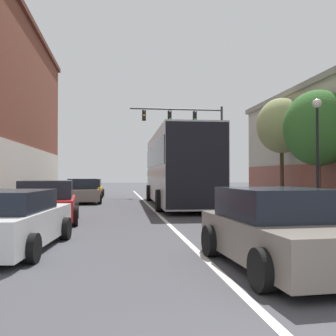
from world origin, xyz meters
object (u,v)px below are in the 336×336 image
Objects in this scene: parked_car_left_mid at (89,189)px; parked_car_left_far at (82,192)px; traffic_signal_gantry at (193,130)px; street_tree_near at (318,128)px; hatchback_foreground at (280,230)px; bus at (177,166)px; parked_car_left_distant at (6,221)px; street_lamp at (317,145)px; street_tree_far at (282,126)px; parked_car_left_near at (47,203)px.

parked_car_left_far is (-0.03, -5.94, 0.04)m from parked_car_left_mid.
traffic_signal_gantry is 14.48m from street_tree_near.
hatchback_foreground is 0.92× the size of parked_car_left_mid.
bus is 2.69× the size of parked_car_left_distant.
traffic_signal_gantry is (7.88, 6.36, 4.50)m from parked_car_left_far.
parked_car_left_distant is at bearing 156.10° from bus.
parked_car_left_mid is 0.85× the size of street_tree_near.
bus is 2.96× the size of hatchback_foreground.
street_lamp reaches higher than parked_car_left_distant.
street_tree_far is at bearing -132.88° from parked_car_left_mid.
parked_car_left_mid is 0.99× the size of street_lamp.
parked_car_left_near is 10.13m from street_lamp.
parked_car_left_far is at bearing 179.62° from parked_car_left_mid.
parked_car_left_far is at bearing 134.77° from street_lamp.
street_tree_near is at bearing -134.62° from bus.
parked_car_left_mid is (-4.87, 22.78, -0.04)m from hatchback_foreground.
parked_car_left_distant is 13.18m from street_tree_near.
parked_car_left_near reaches higher than parked_car_left_distant.
parked_car_left_near reaches higher than parked_car_left_mid.
parked_car_left_distant is (-0.02, -5.05, -0.06)m from parked_car_left_near.
street_lamp is (9.52, -9.60, 2.13)m from parked_car_left_far.
parked_car_left_mid is at bearing 33.56° from bus.
street_tree_near is 3.98m from street_tree_far.
traffic_signal_gantry is 1.60× the size of street_lamp.
parked_car_left_distant is at bearing -135.97° from street_tree_far.
street_lamp reaches higher than parked_car_left_near.
street_tree_near reaches higher than hatchback_foreground.
parked_car_left_distant is at bearing -111.64° from traffic_signal_gantry.
street_tree_far reaches higher than street_lamp.
parked_car_left_near is 9.48m from parked_car_left_far.
parked_car_left_far is 13.69m from street_lamp.
parked_car_left_mid is (-5.27, 8.34, -1.51)m from bus.
street_tree_near is (2.65, -14.16, -1.52)m from traffic_signal_gantry.
parked_car_left_near is at bearing -171.31° from street_tree_near.
hatchback_foreground is 0.78× the size of street_tree_near.
traffic_signal_gantry is 16.22m from street_lamp.
street_tree_near is (5.23, -5.40, 1.51)m from bus.
parked_car_left_distant is 15.75m from street_tree_far.
hatchback_foreground is 1.04× the size of parked_car_left_near.
parked_car_left_near is at bearing -153.02° from street_tree_far.
street_tree_near is at bearing -86.11° from parked_car_left_near.
parked_car_left_near is 0.75× the size of street_tree_near.
hatchback_foreground is at bearing -170.15° from parked_car_left_far.
parked_car_left_far is 0.56× the size of traffic_signal_gantry.
parked_car_left_near is at bearing -117.58° from traffic_signal_gantry.
bus is 5.91m from street_tree_far.
street_tree_near is at bearing -79.39° from traffic_signal_gantry.
street_tree_far is at bearing 79.11° from street_lamp.
street_tree_far is at bearing 88.64° from street_tree_near.
parked_car_left_near is 0.88× the size of parked_car_left_mid.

